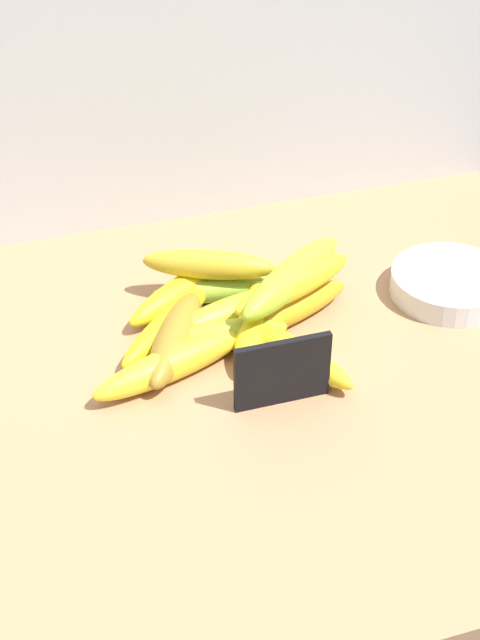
# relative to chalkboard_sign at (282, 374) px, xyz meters

# --- Properties ---
(counter_top) EXTENTS (1.10, 0.76, 0.03)m
(counter_top) POSITION_rel_chalkboard_sign_xyz_m (-0.06, 0.05, -0.05)
(counter_top) COLOR #A77852
(counter_top) RESTS_ON ground
(back_wall) EXTENTS (1.30, 0.02, 0.70)m
(back_wall) POSITION_rel_chalkboard_sign_xyz_m (-0.06, 0.44, 0.28)
(back_wall) COLOR silver
(back_wall) RESTS_ON ground
(chalkboard_sign) EXTENTS (0.11, 0.02, 0.08)m
(chalkboard_sign) POSITION_rel_chalkboard_sign_xyz_m (0.00, 0.00, 0.00)
(chalkboard_sign) COLOR black
(chalkboard_sign) RESTS_ON counter_top
(fruit_bowl) EXTENTS (0.15, 0.15, 0.03)m
(fruit_bowl) POSITION_rel_chalkboard_sign_xyz_m (0.28, 0.13, -0.02)
(fruit_bowl) COLOR silver
(fruit_bowl) RESTS_ON counter_top
(banana_0) EXTENTS (0.18, 0.09, 0.04)m
(banana_0) POSITION_rel_chalkboard_sign_xyz_m (-0.02, 0.15, -0.02)
(banana_0) COLOR gold
(banana_0) RESTS_ON counter_top
(banana_1) EXTENTS (0.16, 0.15, 0.03)m
(banana_1) POSITION_rel_chalkboard_sign_xyz_m (-0.09, 0.16, -0.02)
(banana_1) COLOR yellow
(banana_1) RESTS_ON counter_top
(banana_2) EXTENTS (0.21, 0.10, 0.04)m
(banana_2) POSITION_rel_chalkboard_sign_xyz_m (-0.10, 0.08, -0.02)
(banana_2) COLOR yellow
(banana_2) RESTS_ON counter_top
(banana_3) EXTENTS (0.20, 0.10, 0.04)m
(banana_3) POSITION_rel_chalkboard_sign_xyz_m (0.05, 0.14, -0.02)
(banana_3) COLOR gold
(banana_3) RESTS_ON counter_top
(banana_4) EXTENTS (0.18, 0.07, 0.03)m
(banana_4) POSITION_rel_chalkboard_sign_xyz_m (-0.01, 0.21, -0.02)
(banana_4) COLOR #91B836
(banana_4) RESTS_ON counter_top
(banana_5) EXTENTS (0.13, 0.18, 0.04)m
(banana_5) POSITION_rel_chalkboard_sign_xyz_m (-0.09, 0.12, -0.02)
(banana_5) COLOR olive
(banana_5) RESTS_ON counter_top
(banana_6) EXTENTS (0.16, 0.05, 0.04)m
(banana_6) POSITION_rel_chalkboard_sign_xyz_m (-0.03, 0.11, -0.02)
(banana_6) COLOR #A5B028
(banana_6) RESTS_ON counter_top
(banana_7) EXTENTS (0.11, 0.18, 0.04)m
(banana_7) POSITION_rel_chalkboard_sign_xyz_m (0.01, 0.12, -0.02)
(banana_7) COLOR yellow
(banana_7) RESTS_ON counter_top
(banana_8) EXTENTS (0.19, 0.14, 0.04)m
(banana_8) POSITION_rel_chalkboard_sign_xyz_m (-0.05, 0.22, -0.02)
(banana_8) COLOR yellow
(banana_8) RESTS_ON counter_top
(banana_9) EXTENTS (0.12, 0.18, 0.03)m
(banana_9) POSITION_rel_chalkboard_sign_xyz_m (0.03, 0.06, -0.02)
(banana_9) COLOR yellow
(banana_9) RESTS_ON counter_top
(banana_10) EXTENTS (0.19, 0.16, 0.04)m
(banana_10) POSITION_rel_chalkboard_sign_xyz_m (0.06, 0.15, 0.02)
(banana_10) COLOR #9CC02B
(banana_10) RESTS_ON banana_3
(banana_11) EXTENTS (0.18, 0.11, 0.04)m
(banana_11) POSITION_rel_chalkboard_sign_xyz_m (0.06, 0.14, 0.02)
(banana_11) COLOR yellow
(banana_11) RESTS_ON banana_3
(banana_12) EXTENTS (0.17, 0.10, 0.04)m
(banana_12) POSITION_rel_chalkboard_sign_xyz_m (-0.02, 0.22, 0.01)
(banana_12) COLOR gold
(banana_12) RESTS_ON banana_4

